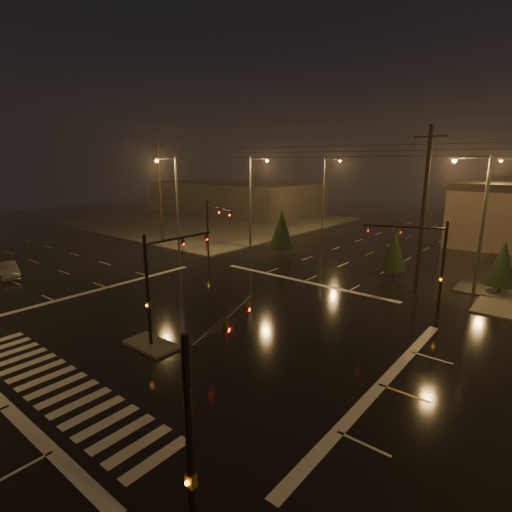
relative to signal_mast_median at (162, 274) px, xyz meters
name	(u,v)px	position (x,y,z in m)	size (l,w,h in m)	color
ground	(206,323)	(0.00, 3.07, -3.75)	(140.00, 140.00, 0.00)	black
sidewalk_nw	(211,221)	(-30.00, 33.07, -3.69)	(36.00, 36.00, 0.12)	#47453F
median_island	(151,344)	(0.00, -0.93, -3.68)	(3.00, 1.60, 0.15)	#47453F
crosswalk	(57,386)	(0.00, -5.93, -3.75)	(15.00, 2.60, 0.01)	beige
stop_bar_near	(6,407)	(0.00, -7.93, -3.75)	(16.00, 0.50, 0.01)	beige
stop_bar_far	(303,281)	(0.00, 14.07, -3.75)	(16.00, 0.50, 0.01)	beige
commercial_block	(236,197)	(-35.00, 45.07, -0.95)	(30.00, 18.00, 5.60)	#3F3B37
signal_mast_median	(162,274)	(0.00, 0.00, 0.00)	(0.25, 4.59, 6.00)	black
signal_mast_ne	(425,255)	(9.50, 13.21, 0.04)	(4.84, 1.86, 6.00)	black
signal_mast_nw	(212,225)	(-9.50, 13.21, 0.04)	(4.84, 1.86, 6.00)	black
signal_mast_se	(204,407)	(10.23, -6.68, -0.04)	(1.55, 3.87, 6.00)	black
streetlight_1	(252,197)	(-11.18, 21.07, 2.05)	(2.77, 0.32, 10.00)	#38383A
streetlight_2	(326,189)	(-11.18, 37.07, 2.05)	(2.77, 0.32, 10.00)	#38383A
streetlight_3	(479,216)	(11.18, 19.07, 2.05)	(2.77, 0.32, 10.00)	#38383A
streetlight_5	(174,198)	(-16.00, 14.26, 2.05)	(0.32, 2.77, 10.00)	#38383A
utility_pole_0	(160,191)	(-22.00, 17.07, 2.38)	(2.20, 0.32, 12.00)	black
utility_pole_1	(424,210)	(8.00, 17.07, 2.38)	(2.20, 0.32, 12.00)	black
conifer_0	(503,263)	(12.89, 20.44, -1.39)	(2.13, 2.13, 4.03)	black
conifer_3	(282,230)	(-6.83, 20.51, -1.04)	(2.58, 2.58, 4.73)	black
conifer_4	(394,251)	(5.25, 19.63, -1.42)	(2.09, 2.09, 3.97)	black
car_crossing	(7,270)	(-20.01, -0.67, -3.09)	(1.39, 4.00, 1.32)	#585B5F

